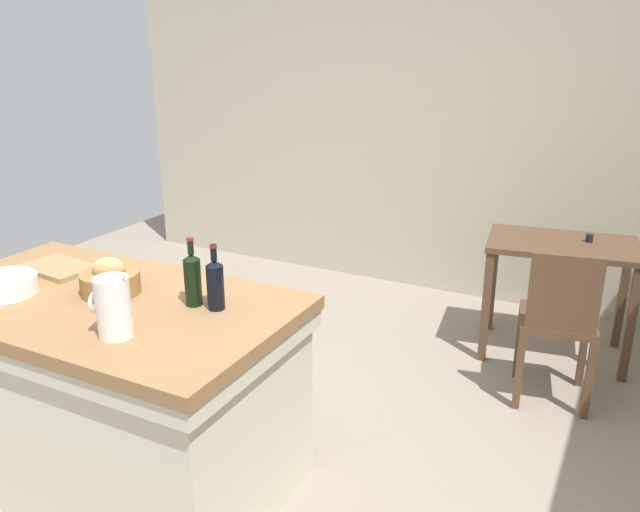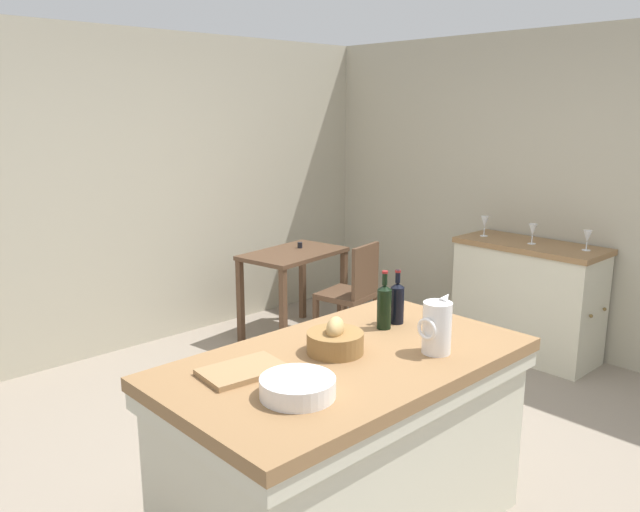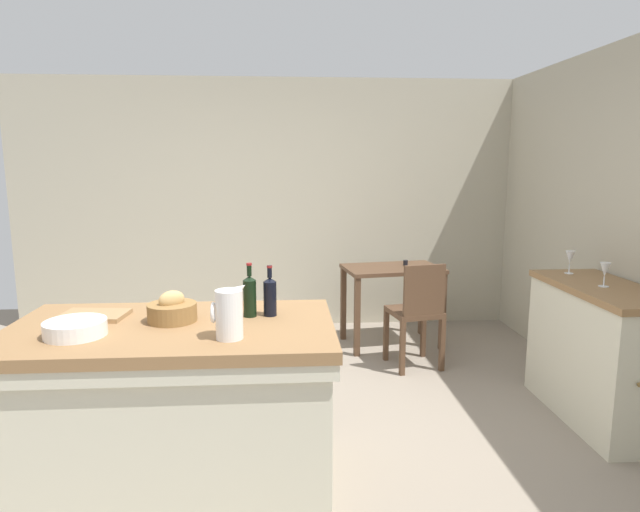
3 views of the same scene
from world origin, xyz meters
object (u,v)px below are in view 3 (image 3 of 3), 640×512
wash_bowl (75,328)px  wine_glass_middle (570,258)px  side_cabinet (600,353)px  wine_bottle_amber (250,295)px  pitcher (229,314)px  wooden_chair (417,311)px  cutting_board (94,315)px  bread_basket (172,311)px  wine_bottle_dark (270,295)px  writing_desk (392,280)px  wine_glass_left (605,270)px  island_table (175,400)px

wash_bowl → wine_glass_middle: bearing=20.6°
side_cabinet → wine_bottle_amber: (-2.32, -0.47, 0.56)m
pitcher → wine_glass_middle: (2.36, 1.26, 0.02)m
wooden_chair → wash_bowl: (-2.13, -1.75, 0.44)m
wooden_chair → wash_bowl: 2.80m
cutting_board → bread_basket: bearing=-12.7°
wine_glass_middle → cutting_board: bearing=-164.9°
wash_bowl → wine_bottle_dark: (0.94, 0.29, 0.08)m
cutting_board → wine_bottle_dark: wine_bottle_dark is taller
bread_basket → cutting_board: 0.45m
cutting_board → pitcher: bearing=-28.1°
writing_desk → cutting_board: (-2.07, -2.06, 0.28)m
wooden_chair → wine_glass_middle: (0.97, -0.59, 0.54)m
writing_desk → wine_bottle_amber: 2.46m
wine_bottle_dark → wash_bowl: bearing=-162.6°
wine_bottle_dark → bread_basket: bearing=-172.0°
wine_bottle_amber → wooden_chair: bearing=48.3°
writing_desk → wine_glass_left: 2.01m
writing_desk → wine_bottle_amber: size_ratio=3.28×
cutting_board → wine_bottle_dark: 0.96m
cutting_board → wine_glass_left: bearing=7.5°
wooden_chair → wine_glass_left: size_ratio=5.74×
pitcher → island_table: bearing=142.8°
side_cabinet → wooden_chair: bearing=135.2°
wine_bottle_amber → wine_glass_middle: (2.28, 0.88, 0.02)m
writing_desk → pitcher: pitcher is taller
wine_bottle_dark → cutting_board: bearing=178.4°
wash_bowl → wine_glass_left: size_ratio=1.83×
bread_basket → wine_bottle_amber: (0.41, 0.06, 0.06)m
wine_bottle_amber → wine_glass_middle: wine_bottle_amber is taller
pitcher → wine_glass_middle: 2.67m
writing_desk → pitcher: (-1.30, -2.48, 0.39)m
island_table → wine_bottle_amber: (0.40, 0.13, 0.54)m
cutting_board → wine_bottle_dark: bearing=-1.6°
bread_basket → cutting_board: (-0.44, 0.10, -0.05)m
wine_glass_middle → wine_glass_left: bearing=-89.8°
wooden_chair → wine_bottle_dark: (-1.20, -1.46, 0.51)m
writing_desk → wine_bottle_amber: bearing=-120.1°
side_cabinet → wine_glass_left: 0.57m
island_table → wine_glass_middle: (2.68, 1.01, 0.56)m
side_cabinet → wine_glass_left: size_ratio=7.26×
island_table → bread_basket: bread_basket is taller
wooden_chair → bread_basket: size_ratio=3.57×
writing_desk → pitcher: 2.82m
side_cabinet → wine_bottle_dark: (-2.21, -0.46, 0.55)m
wooden_chair → wine_glass_middle: wine_glass_middle is taller
island_table → writing_desk: 2.76m
cutting_board → wine_bottle_amber: size_ratio=1.16×
wooden_chair → bread_basket: bearing=-138.2°
cutting_board → wine_glass_middle: 3.24m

